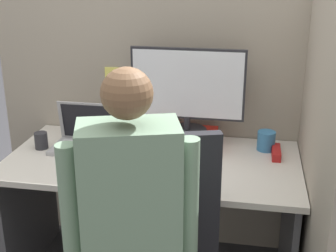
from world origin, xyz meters
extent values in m
cube|color=gray|center=(0.00, 0.76, 0.79)|extent=(1.98, 0.04, 1.57)
cube|color=#F4EA66|center=(-0.31, 0.74, 1.04)|extent=(0.08, 0.01, 0.08)
cube|color=#EA9EC6|center=(0.40, 0.74, 0.97)|extent=(0.06, 0.01, 0.06)
cube|color=gray|center=(0.76, 0.29, 0.79)|extent=(0.04, 1.38, 1.57)
cube|color=beige|center=(0.00, 0.37, 0.69)|extent=(1.48, 0.74, 0.03)
cube|color=#4C4C51|center=(-0.70, 0.37, 0.34)|extent=(0.03, 0.63, 0.68)
cube|color=#4C4C51|center=(0.70, 0.37, 0.34)|extent=(0.03, 0.63, 0.68)
cube|color=red|center=(0.15, 0.58, 0.75)|extent=(0.32, 0.22, 0.08)
cylinder|color=#232328|center=(0.15, 0.58, 0.79)|extent=(0.21, 0.21, 0.01)
cylinder|color=#232328|center=(0.15, 0.58, 0.83)|extent=(0.04, 0.04, 0.07)
cube|color=#232328|center=(0.15, 0.58, 1.05)|extent=(0.60, 0.02, 0.37)
cube|color=silver|center=(0.15, 0.57, 1.05)|extent=(0.57, 0.00, 0.35)
cube|color=#99999E|center=(-0.37, 0.41, 0.72)|extent=(0.34, 0.22, 0.02)
cube|color=silver|center=(-0.37, 0.43, 0.73)|extent=(0.29, 0.12, 0.00)
cube|color=#99999E|center=(-0.37, 0.51, 0.83)|extent=(0.34, 0.04, 0.22)
cube|color=black|center=(-0.37, 0.50, 0.83)|extent=(0.30, 0.03, 0.19)
ellipsoid|color=black|center=(-0.12, 0.21, 0.72)|extent=(0.07, 0.04, 0.03)
cube|color=#A31919|center=(0.62, 0.51, 0.73)|extent=(0.04, 0.16, 0.04)
cone|color=orange|center=(-0.06, 0.10, 0.73)|extent=(0.05, 0.13, 0.05)
cylinder|color=green|center=(-0.06, 0.18, 0.73)|extent=(0.03, 0.02, 0.03)
cube|color=black|center=(0.16, -0.12, 0.75)|extent=(0.43, 0.18, 0.58)
cube|color=gray|center=(0.08, -0.37, 0.86)|extent=(0.38, 0.29, 0.59)
sphere|color=brown|center=(0.08, -0.37, 1.26)|extent=(0.17, 0.17, 0.17)
cylinder|color=gray|center=(-0.11, -0.43, 0.86)|extent=(0.07, 0.07, 0.47)
cylinder|color=gray|center=(0.28, -0.31, 0.86)|extent=(0.07, 0.07, 0.47)
cylinder|color=teal|center=(0.57, 0.59, 0.76)|extent=(0.09, 0.09, 0.10)
cylinder|color=#28282D|center=(-0.61, 0.39, 0.75)|extent=(0.07, 0.07, 0.09)
camera|label=1|loc=(0.47, -1.74, 1.68)|focal=50.00mm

